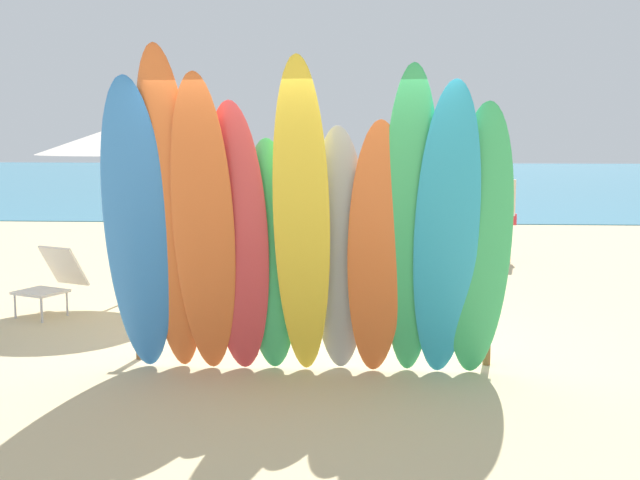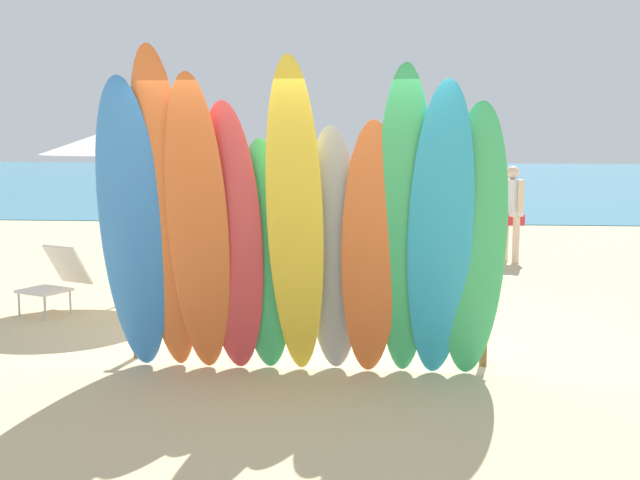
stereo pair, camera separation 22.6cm
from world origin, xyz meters
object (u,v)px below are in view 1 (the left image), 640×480
object	(u,v)px
surfboard_rack	(311,309)
beach_umbrella	(119,140)
surfboard_orange_7	(377,252)
surfboard_green_8	(410,227)
surfboard_orange_1	(170,216)
beachgoer_strolling	(378,200)
surfboard_orange_2	(204,230)
beach_chair_red	(53,278)
surfboard_red_3	(237,242)
surfboard_green_4	(271,258)
surfboard_grey_6	(339,253)
beachgoer_midbeach	(503,206)
beachgoer_near_rack	(427,191)
surfboard_green_10	(479,244)
surfboard_teal_9	(446,236)
surfboard_blue_0	(137,231)
surfboard_yellow_5	(302,224)

from	to	relation	value
surfboard_rack	beach_umbrella	bearing A→B (deg)	135.95
surfboard_orange_7	surfboard_green_8	bearing A→B (deg)	-12.17
surfboard_orange_1	beachgoer_strolling	xyz separation A→B (m)	(1.85, 8.57, -0.55)
surfboard_green_8	surfboard_orange_1	bearing A→B (deg)	-178.38
surfboard_rack	surfboard_orange_7	distance (m)	0.99
surfboard_orange_2	beach_chair_red	xyz separation A→B (m)	(-2.28, 2.36, -0.87)
surfboard_red_3	surfboard_green_8	size ratio (longest dim) A/B	0.89
surfboard_red_3	beach_umbrella	distance (m)	3.59
surfboard_rack	surfboard_green_4	bearing A→B (deg)	-126.76
surfboard_rack	surfboard_orange_2	size ratio (longest dim) A/B	1.25
surfboard_rack	surfboard_green_8	world-z (taller)	surfboard_green_8
surfboard_grey_6	beachgoer_midbeach	world-z (taller)	surfboard_grey_6
surfboard_orange_1	beachgoer_near_rack	bearing A→B (deg)	74.03
surfboard_green_10	surfboard_teal_9	bearing A→B (deg)	-168.40
beachgoer_near_rack	surfboard_teal_9	bearing A→B (deg)	-72.89
surfboard_blue_0	surfboard_orange_7	distance (m)	2.02
surfboard_orange_2	surfboard_yellow_5	size ratio (longest dim) A/B	0.95
surfboard_green_8	beach_umbrella	bearing A→B (deg)	139.79
surfboard_orange_2	surfboard_teal_9	size ratio (longest dim) A/B	1.03
surfboard_rack	surfboard_green_8	size ratio (longest dim) A/B	1.23
surfboard_green_4	surfboard_yellow_5	bearing A→B (deg)	-33.83
surfboard_blue_0	surfboard_green_4	xyz separation A→B (m)	(1.11, 0.15, -0.25)
surfboard_orange_2	surfboard_orange_7	bearing A→B (deg)	1.98
surfboard_red_3	beachgoer_midbeach	distance (m)	7.36
beachgoer_strolling	surfboard_orange_1	bearing A→B (deg)	-167.31
surfboard_orange_1	surfboard_green_8	xyz separation A→B (m)	(2.01, 0.02, -0.08)
surfboard_rack	surfboard_teal_9	world-z (taller)	surfboard_teal_9
surfboard_yellow_5	surfboard_orange_7	bearing A→B (deg)	11.58
beach_chair_red	beachgoer_strolling	bearing A→B (deg)	82.54
surfboard_rack	surfboard_orange_1	distance (m)	1.56
surfboard_yellow_5	surfboard_grey_6	bearing A→B (deg)	32.14
surfboard_red_3	beachgoer_strolling	bearing A→B (deg)	83.90
surfboard_grey_6	surfboard_green_10	world-z (taller)	surfboard_green_10
surfboard_yellow_5	surfboard_green_10	distance (m)	1.48
surfboard_rack	surfboard_yellow_5	size ratio (longest dim) A/B	1.19
surfboard_green_8	beachgoer_near_rack	size ratio (longest dim) A/B	1.57
surfboard_rack	beachgoer_near_rack	world-z (taller)	beachgoer_near_rack
surfboard_green_8	beach_chair_red	size ratio (longest dim) A/B	3.04
surfboard_blue_0	beachgoer_strolling	xyz separation A→B (m)	(2.13, 8.58, -0.42)
surfboard_yellow_5	surfboard_green_8	xyz separation A→B (m)	(0.90, 0.08, -0.03)
surfboard_orange_1	beachgoer_midbeach	world-z (taller)	surfboard_orange_1
surfboard_grey_6	beachgoer_strolling	world-z (taller)	surfboard_grey_6
surfboard_green_4	surfboard_green_8	distance (m)	1.22
surfboard_rack	surfboard_orange_1	xyz separation A→B (m)	(-1.14, -0.56, 0.90)
surfboard_green_10	beach_umbrella	distance (m)	4.97
surfboard_grey_6	beachgoer_midbeach	xyz separation A→B (m)	(2.47, 6.49, -0.17)
surfboard_red_3	beachgoer_midbeach	bearing A→B (deg)	65.60
surfboard_grey_6	surfboard_red_3	bearing A→B (deg)	-174.45
surfboard_grey_6	beach_chair_red	bearing A→B (deg)	148.40
surfboard_rack	beachgoer_strolling	size ratio (longest dim) A/B	2.25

